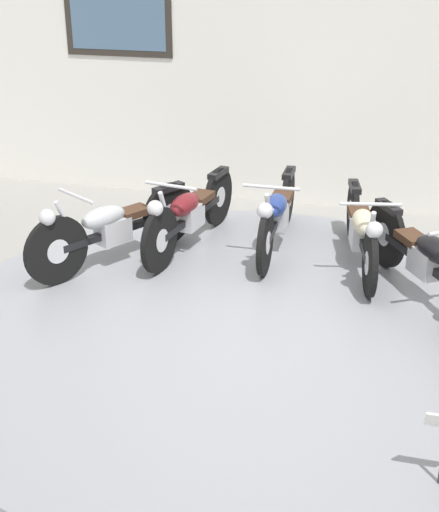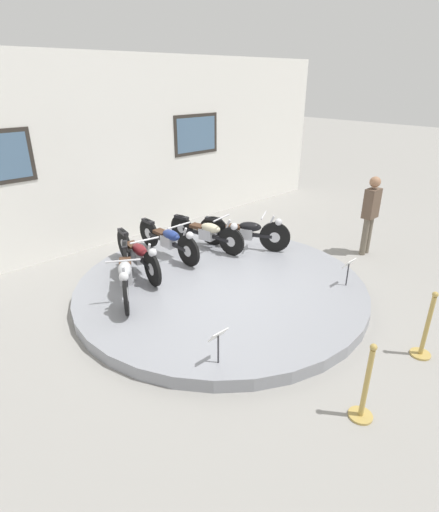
{
  "view_description": "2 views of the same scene",
  "coord_description": "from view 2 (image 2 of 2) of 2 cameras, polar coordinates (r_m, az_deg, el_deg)",
  "views": [
    {
      "loc": [
        1.13,
        -5.1,
        3.12
      ],
      "look_at": [
        -0.19,
        -0.03,
        0.77
      ],
      "focal_mm": 50.0,
      "sensor_mm": 36.0,
      "label": 1
    },
    {
      "loc": [
        -4.38,
        -4.69,
        3.61
      ],
      "look_at": [
        0.02,
        0.05,
        0.69
      ],
      "focal_mm": 28.0,
      "sensor_mm": 36.0,
      "label": 2
    }
  ],
  "objects": [
    {
      "name": "motorcycle_silver",
      "position": [
        6.9,
        -13.27,
        -2.36
      ],
      "size": [
        1.07,
        1.75,
        0.8
      ],
      "color": "black",
      "rests_on": "display_platform"
    },
    {
      "name": "stanchion_post_right_of_entry",
      "position": [
        6.31,
        27.3,
        -9.97
      ],
      "size": [
        0.28,
        0.28,
        1.02
      ],
      "color": "tan",
      "rests_on": "ground_plane"
    },
    {
      "name": "stanchion_post_left_of_entry",
      "position": [
        5.03,
        20.02,
        -17.99
      ],
      "size": [
        0.28,
        0.28,
        1.02
      ],
      "color": "tan",
      "rests_on": "ground_plane"
    },
    {
      "name": "motorcycle_cream",
      "position": [
        8.56,
        -1.77,
        3.46
      ],
      "size": [
        0.56,
        1.93,
        0.78
      ],
      "color": "black",
      "rests_on": "display_platform"
    },
    {
      "name": "display_platform",
      "position": [
        7.32,
        0.18,
        -4.4
      ],
      "size": [
        5.19,
        5.19,
        0.2
      ],
      "primitive_type": "cylinder",
      "color": "gray",
      "rests_on": "ground_plane"
    },
    {
      "name": "motorcycle_blue",
      "position": [
        8.22,
        -7.29,
        2.43
      ],
      "size": [
        0.54,
        1.98,
        0.79
      ],
      "color": "black",
      "rests_on": "display_platform"
    },
    {
      "name": "ground_plane",
      "position": [
        7.37,
        0.18,
        -5.09
      ],
      "size": [
        60.0,
        60.0,
        0.0
      ],
      "primitive_type": "plane",
      "color": "gray"
    },
    {
      "name": "visitor_standing",
      "position": [
        9.16,
        20.76,
        6.01
      ],
      "size": [
        0.36,
        0.23,
        1.73
      ],
      "color": "#6B6051",
      "rests_on": "ground_plane"
    },
    {
      "name": "motorcycle_black",
      "position": [
        8.56,
        3.73,
        3.56
      ],
      "size": [
        1.08,
        1.74,
        0.8
      ],
      "color": "black",
      "rests_on": "display_platform"
    },
    {
      "name": "info_placard_front_centre",
      "position": [
        7.35,
        17.96,
        -1.46
      ],
      "size": [
        0.26,
        0.11,
        0.51
      ],
      "color": "#333338",
      "rests_on": "display_platform"
    },
    {
      "name": "info_placard_front_left",
      "position": [
        5.16,
        -0.19,
        -11.8
      ],
      "size": [
        0.26,
        0.11,
        0.51
      ],
      "color": "#333338",
      "rests_on": "display_platform"
    },
    {
      "name": "motorcycle_maroon",
      "position": [
        7.62,
        -11.57,
        0.36
      ],
      "size": [
        0.54,
        1.97,
        0.79
      ],
      "color": "black",
      "rests_on": "display_platform"
    },
    {
      "name": "back_wall",
      "position": [
        9.51,
        -15.27,
        14.0
      ],
      "size": [
        14.0,
        0.22,
        4.1
      ],
      "color": "white",
      "rests_on": "ground_plane"
    }
  ]
}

